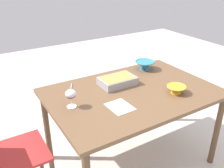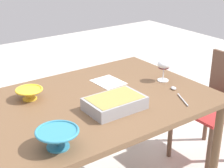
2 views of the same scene
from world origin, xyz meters
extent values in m
plane|color=beige|center=(0.00, 0.00, 0.00)|extent=(8.00, 8.00, 0.00)
cube|color=brown|center=(0.00, 0.00, 0.73)|extent=(1.39, 0.95, 0.03)
cylinder|color=brown|center=(0.64, -0.42, 0.35)|extent=(0.05, 0.05, 0.71)
cylinder|color=brown|center=(-0.64, 0.42, 0.35)|extent=(0.05, 0.05, 0.71)
cylinder|color=brown|center=(0.64, 0.42, 0.35)|extent=(0.05, 0.05, 0.71)
cube|color=#B22D2D|center=(-0.98, 0.10, 0.44)|extent=(0.46, 0.41, 0.02)
cylinder|color=brown|center=(-0.76, 0.28, 0.22)|extent=(0.04, 0.04, 0.43)
cylinder|color=white|center=(-0.53, 0.03, 0.74)|extent=(0.07, 0.07, 0.01)
cylinder|color=white|center=(-0.53, 0.03, 0.78)|extent=(0.01, 0.01, 0.07)
ellipsoid|color=white|center=(-0.53, 0.03, 0.85)|extent=(0.08, 0.08, 0.06)
ellipsoid|color=#4C0A19|center=(-0.53, 0.03, 0.83)|extent=(0.07, 0.07, 0.03)
cube|color=#99999E|center=(-0.04, 0.17, 0.78)|extent=(0.31, 0.20, 0.07)
cube|color=#9E8C47|center=(-0.04, 0.17, 0.80)|extent=(0.28, 0.18, 0.02)
cylinder|color=teal|center=(0.38, 0.33, 0.75)|extent=(0.10, 0.10, 0.01)
cone|color=teal|center=(0.38, 0.33, 0.79)|extent=(0.19, 0.19, 0.07)
torus|color=teal|center=(0.38, 0.33, 0.82)|extent=(0.19, 0.19, 0.01)
cylinder|color=yellow|center=(0.29, -0.21, 0.75)|extent=(0.08, 0.08, 0.01)
cone|color=yellow|center=(0.29, -0.21, 0.77)|extent=(0.15, 0.15, 0.05)
torus|color=yellow|center=(0.29, -0.21, 0.80)|extent=(0.16, 0.16, 0.01)
cylinder|color=silver|center=(-0.42, 0.31, 0.75)|extent=(0.08, 0.15, 0.01)
ellipsoid|color=silver|center=(-0.49, 0.17, 0.75)|extent=(0.05, 0.05, 0.01)
cube|color=white|center=(-0.23, -0.16, 0.74)|extent=(0.17, 0.20, 0.00)
camera|label=1|loc=(-1.10, -1.48, 1.69)|focal=39.83mm
camera|label=2|loc=(0.94, 1.51, 1.58)|focal=54.87mm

